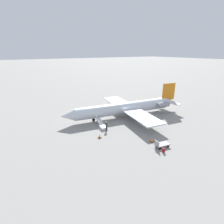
# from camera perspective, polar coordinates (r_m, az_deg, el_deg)

# --- Properties ---
(ground_plane) EXTENTS (600.00, 600.00, 0.00)m
(ground_plane) POSITION_cam_1_polar(r_m,az_deg,el_deg) (39.23, 3.94, -1.44)
(ground_plane) COLOR gray
(airplane_main) EXTENTS (27.94, 21.23, 6.62)m
(airplane_main) POSITION_cam_1_polar(r_m,az_deg,el_deg) (38.97, 5.18, 1.47)
(airplane_main) COLOR silver
(airplane_main) RESTS_ON ground
(boarding_stairs) EXTENTS (1.60, 4.12, 1.66)m
(boarding_stairs) POSITION_cam_1_polar(r_m,az_deg,el_deg) (33.44, -3.17, -4.56)
(boarding_stairs) COLOR silver
(boarding_stairs) RESTS_ON ground
(passenger) EXTENTS (0.37, 0.56, 1.74)m
(passenger) POSITION_cam_1_polar(r_m,az_deg,el_deg) (32.10, -1.79, -4.36)
(passenger) COLOR #23232D
(passenger) RESTS_ON ground
(luggage_cart) EXTENTS (2.35, 1.44, 1.22)m
(luggage_cart) POSITION_cam_1_polar(r_m,az_deg,el_deg) (28.05, 15.92, -10.14)
(luggage_cart) COLOR gray
(luggage_cart) RESTS_ON ground
(suitcase) EXTENTS (0.31, 0.41, 0.88)m
(suitcase) POSITION_cam_1_polar(r_m,az_deg,el_deg) (26.94, 16.51, -11.85)
(suitcase) COLOR maroon
(suitcase) RESTS_ON ground
(traffic_cone_near_stairs) EXTENTS (0.57, 0.57, 0.63)m
(traffic_cone_near_stairs) POSITION_cam_1_polar(r_m,az_deg,el_deg) (29.78, -4.06, -7.92)
(traffic_cone_near_stairs) COLOR black
(traffic_cone_near_stairs) RESTS_ON ground
(traffic_cone_near_cart) EXTENTS (0.59, 0.59, 0.65)m
(traffic_cone_near_cart) POSITION_cam_1_polar(r_m,az_deg,el_deg) (29.26, 12.89, -8.91)
(traffic_cone_near_cart) COLOR black
(traffic_cone_near_cart) RESTS_ON ground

